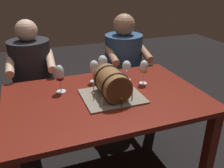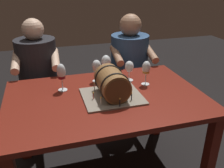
# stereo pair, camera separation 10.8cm
# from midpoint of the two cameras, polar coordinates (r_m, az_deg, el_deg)

# --- Properties ---
(dining_table) EXTENTS (1.39, 0.93, 0.72)m
(dining_table) POSITION_cam_midpoint_polar(r_m,az_deg,el_deg) (1.79, 0.28, -5.68)
(dining_table) COLOR maroon
(dining_table) RESTS_ON ground
(barrel_cake) EXTENTS (0.41, 0.36, 0.21)m
(barrel_cake) POSITION_cam_midpoint_polar(r_m,az_deg,el_deg) (1.68, 1.84, -0.20)
(barrel_cake) COLOR gray
(barrel_cake) RESTS_ON dining_table
(wine_glass_red) EXTENTS (0.07, 0.07, 0.21)m
(wine_glass_red) POSITION_cam_midpoint_polar(r_m,az_deg,el_deg) (1.79, -10.06, 2.54)
(wine_glass_red) COLOR white
(wine_glass_red) RESTS_ON dining_table
(wine_glass_rose) EXTENTS (0.08, 0.08, 0.18)m
(wine_glass_rose) POSITION_cam_midpoint_polar(r_m,az_deg,el_deg) (2.03, 0.12, 5.05)
(wine_glass_rose) COLOR white
(wine_glass_rose) RESTS_ON dining_table
(wine_glass_empty) EXTENTS (0.07, 0.07, 0.17)m
(wine_glass_empty) POSITION_cam_midpoint_polar(r_m,az_deg,el_deg) (1.95, 5.63, 3.89)
(wine_glass_empty) COLOR white
(wine_glass_empty) RESTS_ON dining_table
(wine_glass_amber) EXTENTS (0.06, 0.06, 0.19)m
(wine_glass_amber) POSITION_cam_midpoint_polar(r_m,az_deg,el_deg) (1.89, 9.62, 3.57)
(wine_glass_amber) COLOR white
(wine_glass_amber) RESTS_ON dining_table
(wine_glass_white) EXTENTS (0.07, 0.07, 0.18)m
(wine_glass_white) POSITION_cam_midpoint_polar(r_m,az_deg,el_deg) (1.93, -1.96, 4.04)
(wine_glass_white) COLOR white
(wine_glass_white) RESTS_ON dining_table
(person_seated_left) EXTENTS (0.41, 0.49, 1.17)m
(person_seated_left) POSITION_cam_midpoint_polar(r_m,az_deg,el_deg) (2.43, -15.23, 0.10)
(person_seated_left) COLOR black
(person_seated_left) RESTS_ON ground
(person_seated_right) EXTENTS (0.43, 0.50, 1.17)m
(person_seated_right) POSITION_cam_midpoint_polar(r_m,az_deg,el_deg) (2.59, 5.20, 2.55)
(person_seated_right) COLOR #1B2D46
(person_seated_right) RESTS_ON ground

